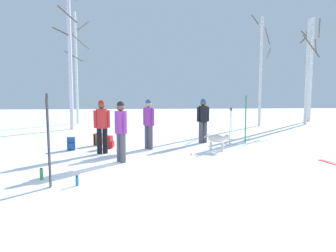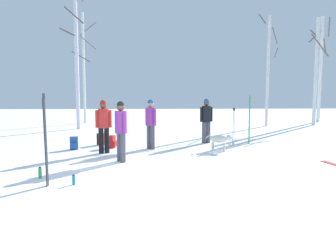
{
  "view_description": "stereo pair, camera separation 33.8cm",
  "coord_description": "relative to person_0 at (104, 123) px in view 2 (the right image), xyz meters",
  "views": [
    {
      "loc": [
        -0.13,
        -7.41,
        1.97
      ],
      "look_at": [
        0.52,
        1.69,
        1.0
      ],
      "focal_mm": 34.33,
      "sensor_mm": 36.0,
      "label": 1
    },
    {
      "loc": [
        0.21,
        -7.43,
        1.97
      ],
      "look_at": [
        0.52,
        1.69,
        1.0
      ],
      "focal_mm": 34.33,
      "sensor_mm": 36.0,
      "label": 2
    }
  ],
  "objects": [
    {
      "name": "birch_tree_0",
      "position": [
        -2.84,
        10.1,
        2.57
      ],
      "size": [
        1.41,
        1.61,
        6.82
      ],
      "color": "silver",
      "rests_on": "ground_plane"
    },
    {
      "name": "birch_tree_2",
      "position": [
        8.05,
        8.01,
        2.26
      ],
      "size": [
        1.02,
        0.91,
        6.41
      ],
      "color": "silver",
      "rests_on": "ground_plane"
    },
    {
      "name": "birch_tree_3",
      "position": [
        11.09,
        8.5,
        2.26
      ],
      "size": [
        1.19,
        1.0,
        6.26
      ],
      "color": "silver",
      "rests_on": "ground_plane"
    },
    {
      "name": "dog",
      "position": [
        3.82,
        0.24,
        -0.59
      ],
      "size": [
        0.87,
        0.4,
        0.57
      ],
      "color": "beige",
      "rests_on": "ground_plane"
    },
    {
      "name": "ski_poles_0",
      "position": [
        4.52,
        1.29,
        -0.24
      ],
      "size": [
        0.07,
        0.27,
        1.39
      ],
      "color": "#B2B2BC",
      "rests_on": "ground_plane"
    },
    {
      "name": "ski_pair_planted_1",
      "position": [
        -0.59,
        -3.67,
        -0.01
      ],
      "size": [
        0.02,
        0.18,
        1.94
      ],
      "color": "black",
      "rests_on": "ground_plane"
    },
    {
      "name": "ski_pair_planted_0",
      "position": [
        5.25,
        1.82,
        -0.06
      ],
      "size": [
        0.02,
        0.16,
        1.84
      ],
      "color": "green",
      "rests_on": "ground_plane"
    },
    {
      "name": "person_2",
      "position": [
        1.49,
        0.72,
        0.0
      ],
      "size": [
        0.38,
        0.41,
        1.72
      ],
      "color": "#4C4C56",
      "rests_on": "ground_plane"
    },
    {
      "name": "ground_plane",
      "position": [
        1.51,
        -2.88,
        -0.98
      ],
      "size": [
        60.0,
        60.0,
        0.0
      ],
      "primitive_type": "plane",
      "color": "white"
    },
    {
      "name": "person_3",
      "position": [
        3.61,
        1.96,
        0.0
      ],
      "size": [
        0.5,
        0.34,
        1.72
      ],
      "color": "#4C4C56",
      "rests_on": "ground_plane"
    },
    {
      "name": "water_bottle_1",
      "position": [
        -0.06,
        -3.57,
        -0.88
      ],
      "size": [
        0.07,
        0.07,
        0.22
      ],
      "color": "#1E72BF",
      "rests_on": "ground_plane"
    },
    {
      "name": "person_1",
      "position": [
        0.7,
        -1.32,
        0.0
      ],
      "size": [
        0.35,
        0.44,
        1.72
      ],
      "color": "#4C4C56",
      "rests_on": "ground_plane"
    },
    {
      "name": "backpack_2",
      "position": [
        0.11,
        0.96,
        -0.77
      ],
      "size": [
        0.33,
        0.31,
        0.44
      ],
      "color": "red",
      "rests_on": "ground_plane"
    },
    {
      "name": "birch_tree_4",
      "position": [
        12.42,
        10.62,
        2.58
      ],
      "size": [
        1.16,
        1.06,
        6.84
      ],
      "color": "silver",
      "rests_on": "ground_plane"
    },
    {
      "name": "backpack_0",
      "position": [
        -0.37,
        1.63,
        -0.77
      ],
      "size": [
        0.33,
        0.34,
        0.44
      ],
      "color": "#99591E",
      "rests_on": "ground_plane"
    },
    {
      "name": "water_bottle_0",
      "position": [
        -0.97,
        -3.03,
        -0.85
      ],
      "size": [
        0.07,
        0.07,
        0.27
      ],
      "color": "green",
      "rests_on": "ground_plane"
    },
    {
      "name": "backpack_1",
      "position": [
        -1.14,
        0.7,
        -0.77
      ],
      "size": [
        0.29,
        0.31,
        0.44
      ],
      "color": "#1E4C99",
      "rests_on": "ground_plane"
    },
    {
      "name": "person_0",
      "position": [
        0.0,
        0.0,
        0.0
      ],
      "size": [
        0.51,
        0.34,
        1.72
      ],
      "color": "black",
      "rests_on": "ground_plane"
    },
    {
      "name": "birch_tree_1",
      "position": [
        -2.5,
        6.93,
        2.88
      ],
      "size": [
        1.34,
        1.25,
        7.5
      ],
      "color": "silver",
      "rests_on": "ground_plane"
    }
  ]
}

